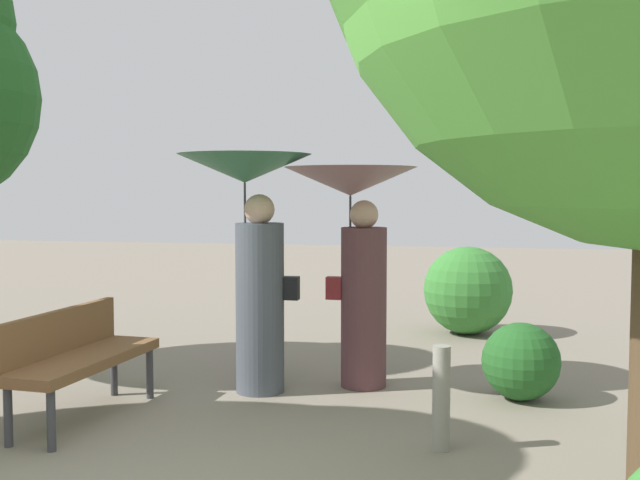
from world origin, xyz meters
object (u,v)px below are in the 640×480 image
object	(u,v)px
person_left	(252,230)
person_right	(356,232)
park_bench	(76,353)
path_marker_post	(441,398)

from	to	relation	value
person_left	person_right	distance (m)	0.92
person_left	park_bench	size ratio (longest dim) A/B	1.34
person_right	path_marker_post	distance (m)	2.02
person_right	park_bench	xyz separation A→B (m)	(-1.93, -1.40, -0.87)
person_left	path_marker_post	size ratio (longest dim) A/B	2.89
person_right	person_left	bearing A→B (deg)	106.25
person_left	path_marker_post	distance (m)	2.30
person_left	path_marker_post	xyz separation A→B (m)	(1.67, -1.17, -1.05)
person_right	path_marker_post	bearing A→B (deg)	-158.20
park_bench	path_marker_post	xyz separation A→B (m)	(2.76, -0.13, -0.16)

